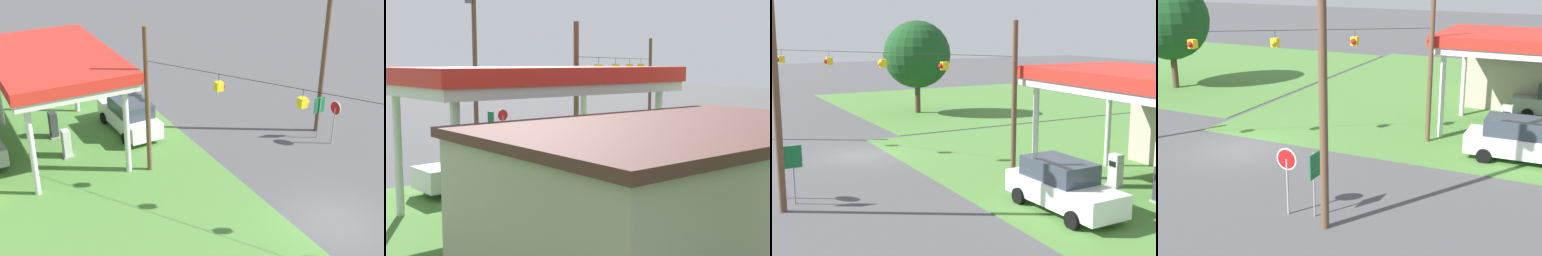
{
  "view_description": "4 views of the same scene",
  "coord_description": "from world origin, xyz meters",
  "views": [
    {
      "loc": [
        -13.62,
        14.13,
        13.31
      ],
      "look_at": [
        5.69,
        3.75,
        2.91
      ],
      "focal_mm": 50.0,
      "sensor_mm": 36.0,
      "label": 1
    },
    {
      "loc": [
        23.37,
        24.24,
        5.44
      ],
      "look_at": [
        5.89,
        2.78,
        2.03
      ],
      "focal_mm": 50.0,
      "sensor_mm": 36.0,
      "label": 2
    },
    {
      "loc": [
        28.0,
        -8.49,
        6.98
      ],
      "look_at": [
        5.09,
        3.85,
        2.07
      ],
      "focal_mm": 50.0,
      "sensor_mm": 36.0,
      "label": 3
    },
    {
      "loc": [
        15.27,
        -19.78,
        8.65
      ],
      "look_at": [
        5.59,
        0.55,
        1.67
      ],
      "focal_mm": 50.0,
      "sensor_mm": 36.0,
      "label": 4
    }
  ],
  "objects": [
    {
      "name": "gas_station_canopy",
      "position": [
        12.39,
        8.22,
        4.76
      ],
      "size": [
        9.84,
        5.89,
        5.27
      ],
      "color": "silver",
      "rests_on": "ground"
    },
    {
      "name": "car_at_pumps_front",
      "position": [
        12.47,
        4.15,
        1.01
      ],
      "size": [
        5.19,
        2.23,
        1.99
      ],
      "rotation": [
        0.0,
        0.0,
        0.03
      ],
      "color": "white",
      "rests_on": "ground"
    },
    {
      "name": "tree_west_verge",
      "position": [
        -12.27,
        8.87,
        4.8
      ],
      "size": [
        5.45,
        5.45,
        7.54
      ],
      "color": "#4C3828",
      "rests_on": "ground"
    },
    {
      "name": "signal_span_gantry",
      "position": [
        -0.0,
        -0.01,
        4.01
      ],
      "size": [
        15.84,
        10.24,
        7.3
      ],
      "color": "brown",
      "rests_on": "ground"
    },
    {
      "name": "grass_verge_opposite_corner",
      "position": [
        -16.0,
        16.0,
        0.02
      ],
      "size": [
        24.0,
        24.0,
        0.04
      ],
      "primitive_type": "cube",
      "color": "#4C7F38",
      "rests_on": "ground"
    },
    {
      "name": "stop_sign_roadside",
      "position": [
        5.76,
        -4.96,
        1.81
      ],
      "size": [
        0.8,
        0.08,
        2.5
      ],
      "rotation": [
        0.0,
        0.0,
        3.14
      ],
      "color": "#99999E",
      "rests_on": "ground"
    },
    {
      "name": "fuel_pump_near",
      "position": [
        11.1,
        8.21,
        0.72
      ],
      "size": [
        0.71,
        0.56,
        1.51
      ],
      "color": "gray",
      "rests_on": "ground"
    },
    {
      "name": "route_sign",
      "position": [
        6.74,
        -4.73,
        1.71
      ],
      "size": [
        0.1,
        0.7,
        2.4
      ],
      "color": "gray",
      "rests_on": "ground"
    },
    {
      "name": "ground_plane",
      "position": [
        0.0,
        0.0,
        0.0
      ],
      "size": [
        160.0,
        160.0,
        0.0
      ],
      "primitive_type": "plane",
      "color": "#4C4C4F"
    },
    {
      "name": "utility_pole_main",
      "position": [
        7.48,
        -5.31,
        6.16
      ],
      "size": [
        2.2,
        0.44,
        11.08
      ],
      "color": "brown",
      "rests_on": "ground"
    }
  ]
}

